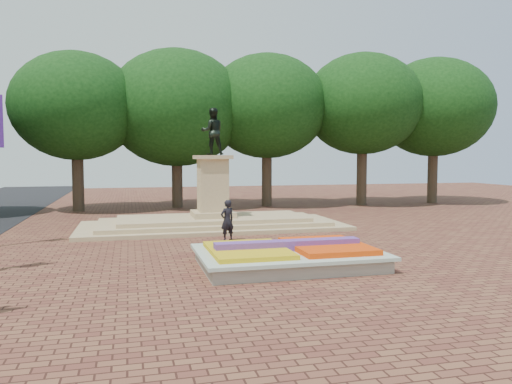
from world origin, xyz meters
TOP-DOWN VIEW (x-y plane):
  - ground at (0.00, 0.00)m, footprint 90.00×90.00m
  - flower_bed at (1.03, -2.00)m, footprint 6.30×4.30m
  - monument at (0.00, 8.00)m, footprint 14.00×6.00m
  - tree_row_back at (2.33, 18.00)m, footprint 44.80×8.80m
  - pedestrian at (-0.06, 3.66)m, footprint 0.80×0.67m

SIDE VIEW (x-z plane):
  - ground at x=0.00m, z-range 0.00..0.00m
  - flower_bed at x=1.03m, z-range -0.08..0.83m
  - monument at x=0.00m, z-range -2.32..4.09m
  - pedestrian at x=-0.06m, z-range 0.00..1.88m
  - tree_row_back at x=2.33m, z-range 1.46..11.89m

